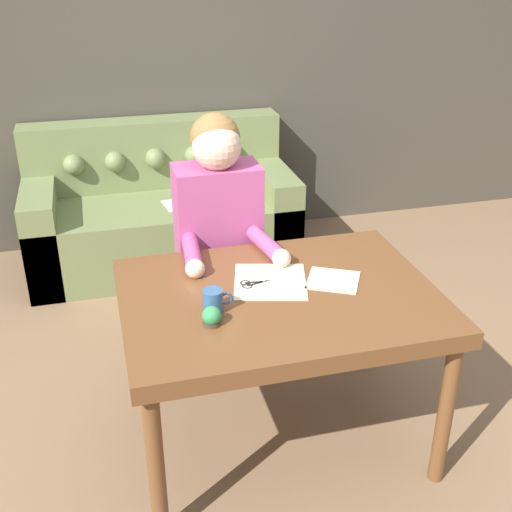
% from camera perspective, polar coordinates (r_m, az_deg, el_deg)
% --- Properties ---
extents(ground_plane, '(16.00, 16.00, 0.00)m').
position_cam_1_polar(ground_plane, '(2.92, 0.71, -15.56)').
color(ground_plane, '#846647').
extents(wall_back, '(8.00, 0.06, 2.60)m').
position_cam_1_polar(wall_back, '(4.43, -7.31, 17.76)').
color(wall_back, '#474238').
rests_on(wall_back, ground_plane).
extents(dining_table, '(1.22, 0.91, 0.72)m').
position_cam_1_polar(dining_table, '(2.52, 2.06, -4.72)').
color(dining_table, brown).
rests_on(dining_table, ground_plane).
extents(couch, '(1.69, 0.81, 0.89)m').
position_cam_1_polar(couch, '(4.28, -8.44, 3.69)').
color(couch, olive).
rests_on(couch, ground_plane).
extents(person, '(0.45, 0.58, 1.28)m').
position_cam_1_polar(person, '(3.01, -3.30, 0.90)').
color(person, '#33281E').
rests_on(person, ground_plane).
extents(pattern_paper_main, '(0.35, 0.36, 0.00)m').
position_cam_1_polar(pattern_paper_main, '(2.56, 1.27, -2.27)').
color(pattern_paper_main, beige).
rests_on(pattern_paper_main, dining_table).
extents(pattern_paper_offcut, '(0.27, 0.26, 0.00)m').
position_cam_1_polar(pattern_paper_offcut, '(2.59, 6.88, -2.15)').
color(pattern_paper_offcut, beige).
rests_on(pattern_paper_offcut, dining_table).
extents(scissors, '(0.21, 0.07, 0.01)m').
position_cam_1_polar(scissors, '(2.55, 0.08, -2.42)').
color(scissors, silver).
rests_on(scissors, dining_table).
extents(mug, '(0.11, 0.08, 0.09)m').
position_cam_1_polar(mug, '(2.34, -3.80, -4.02)').
color(mug, '#335B84').
rests_on(mug, dining_table).
extents(pin_cushion, '(0.07, 0.07, 0.07)m').
position_cam_1_polar(pin_cushion, '(2.28, -3.95, -5.40)').
color(pin_cushion, '#4C3828').
rests_on(pin_cushion, dining_table).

